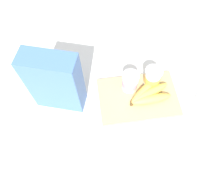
{
  "coord_description": "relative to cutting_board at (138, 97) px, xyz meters",
  "views": [
    {
      "loc": [
        -0.17,
        -0.41,
        0.82
      ],
      "look_at": [
        -0.11,
        0.0,
        0.07
      ],
      "focal_mm": 35.78,
      "sensor_mm": 36.0,
      "label": 1
    }
  ],
  "objects": [
    {
      "name": "cutting_board",
      "position": [
        0.0,
        0.0,
        0.0
      ],
      "size": [
        0.32,
        0.21,
        0.02
      ],
      "primitive_type": "cube",
      "color": "tan",
      "rests_on": "ground_plane"
    },
    {
      "name": "banana_bunch",
      "position": [
        0.04,
        -0.0,
        0.03
      ],
      "size": [
        0.18,
        0.15,
        0.04
      ],
      "color": "#EDC84E",
      "rests_on": "cutting_board"
    },
    {
      "name": "yogurt_cup_back",
      "position": [
        0.06,
        0.05,
        0.05
      ],
      "size": [
        0.07,
        0.07,
        0.09
      ],
      "color": "white",
      "rests_on": "cutting_board"
    },
    {
      "name": "cereal_box",
      "position": [
        -0.31,
        0.03,
        0.13
      ],
      "size": [
        0.2,
        0.13,
        0.28
      ],
      "primitive_type": "cube",
      "rotation": [
        0.0,
        0.0,
        2.83
      ],
      "color": "#4770B7",
      "rests_on": "ground_plane"
    },
    {
      "name": "spoon",
      "position": [
        0.25,
        -0.01,
        -0.0
      ],
      "size": [
        0.03,
        0.13,
        0.01
      ],
      "color": "silver",
      "rests_on": "ground_plane"
    },
    {
      "name": "ground_plane",
      "position": [
        0.0,
        0.0,
        -0.01
      ],
      "size": [
        2.4,
        2.4,
        0.0
      ],
      "primitive_type": "plane",
      "color": "silver"
    },
    {
      "name": "yogurt_cup_front",
      "position": [
        -0.03,
        0.05,
        0.05
      ],
      "size": [
        0.07,
        0.07,
        0.09
      ],
      "color": "white",
      "rests_on": "cutting_board"
    }
  ]
}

